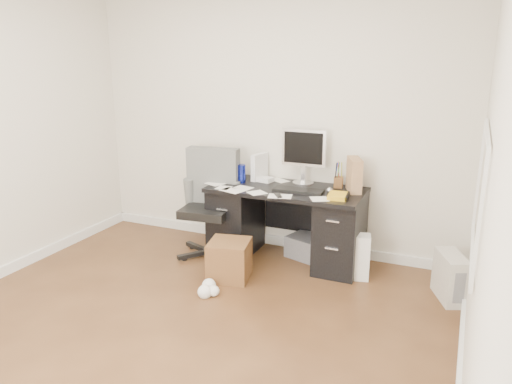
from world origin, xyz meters
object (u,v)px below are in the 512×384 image
desk (286,222)px  office_chair (208,205)px  keyboard (298,190)px  wicker_basket (229,260)px  lcd_monitor (304,157)px  pc_tower (450,277)px

desk → office_chair: (-0.76, -0.22, 0.15)m
keyboard → wicker_basket: 0.92m
office_chair → keyboard: bearing=1.7°
office_chair → lcd_monitor: bearing=19.3°
desk → pc_tower: 1.59m
keyboard → office_chair: size_ratio=0.43×
desk → office_chair: office_chair is taller
office_chair → pc_tower: (2.32, -0.02, -0.35)m
desk → keyboard: 0.40m
pc_tower → desk: bearing=148.6°
wicker_basket → office_chair: bearing=137.8°
wicker_basket → pc_tower: bearing=11.3°
desk → pc_tower: (1.56, -0.24, -0.20)m
keyboard → office_chair: office_chair is taller
office_chair → wicker_basket: (0.44, -0.40, -0.37)m
wicker_basket → lcd_monitor: bearing=62.2°
desk → lcd_monitor: size_ratio=2.67×
keyboard → pc_tower: bearing=-8.7°
desk → keyboard: size_ratio=3.18×
keyboard → office_chair: (-0.91, -0.13, -0.22)m
office_chair → pc_tower: 2.35m
office_chair → wicker_basket: size_ratio=3.03×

